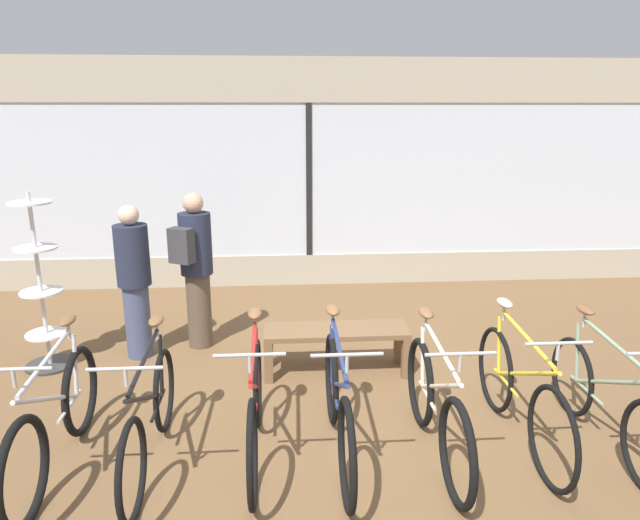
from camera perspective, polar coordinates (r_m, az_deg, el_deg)
name	(u,v)px	position (r m, az deg, el deg)	size (l,w,h in m)	color
ground_plane	(336,429)	(4.85, 1.60, -16.56)	(24.00, 24.00, 0.00)	brown
shop_back_wall	(309,173)	(8.14, -1.13, 8.68)	(12.00, 0.08, 3.20)	#B2A893
bicycle_far_left	(56,422)	(4.60, -24.93, -14.44)	(0.46, 1.77, 1.04)	black
bicycle_left	(150,418)	(4.42, -16.63, -14.92)	(0.46, 1.72, 1.01)	black
bicycle_center_left	(255,408)	(4.36, -6.50, -14.48)	(0.46, 1.71, 1.04)	black
bicycle_center	(338,406)	(4.34, 1.83, -14.43)	(0.46, 1.81, 1.05)	black
bicycle_center_right	(436,408)	(4.43, 11.54, -14.32)	(0.46, 1.71, 1.04)	black
bicycle_right	(520,393)	(4.77, 19.36, -12.48)	(0.46, 1.78, 1.04)	black
bicycle_far_right	(606,402)	(4.96, 26.69, -12.55)	(0.46, 1.73, 1.01)	black
accessory_rack	(42,298)	(6.24, -26.04, -3.44)	(0.48, 0.48, 1.77)	#333333
display_bench	(336,336)	(5.62, 1.63, -7.64)	(1.40, 0.44, 0.46)	brown
customer_near_rack	(134,279)	(6.11, -18.08, -1.85)	(0.47, 0.47, 1.61)	#424C6B
customer_by_window	(196,266)	(6.18, -12.33, -0.59)	(0.48, 0.56, 1.69)	brown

